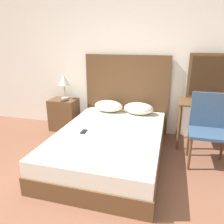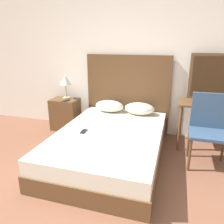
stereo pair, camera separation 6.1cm
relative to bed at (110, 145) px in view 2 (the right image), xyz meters
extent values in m
cube|color=white|center=(-0.07, 1.15, 1.14)|extent=(10.00, 0.06, 2.70)
cube|color=brown|center=(0.00, 0.00, -0.10)|extent=(1.44, 2.11, 0.23)
cube|color=silver|center=(0.00, 0.00, 0.12)|extent=(1.41, 2.07, 0.20)
cube|color=brown|center=(0.00, 1.08, 0.49)|extent=(1.51, 0.05, 1.40)
ellipsoid|color=silver|center=(-0.27, 0.85, 0.32)|extent=(0.51, 0.31, 0.20)
ellipsoid|color=silver|center=(0.27, 0.85, 0.32)|extent=(0.51, 0.31, 0.20)
cube|color=black|center=(-0.35, -0.12, 0.22)|extent=(0.08, 0.15, 0.01)
cube|color=brown|center=(-1.14, 0.82, 0.09)|extent=(0.50, 0.37, 0.59)
cylinder|color=tan|center=(-1.14, 0.90, 0.39)|extent=(0.14, 0.14, 0.02)
cylinder|color=tan|center=(-1.14, 0.90, 0.52)|extent=(0.02, 0.02, 0.24)
cone|color=silver|center=(-1.14, 0.90, 0.73)|extent=(0.20, 0.20, 0.18)
cube|color=black|center=(-1.06, 0.73, 0.39)|extent=(0.11, 0.16, 0.01)
cube|color=brown|center=(1.32, 0.77, 0.51)|extent=(0.84, 0.52, 0.02)
cylinder|color=brown|center=(0.94, 0.55, 0.15)|extent=(0.04, 0.04, 0.71)
cylinder|color=brown|center=(0.94, 0.99, 0.15)|extent=(0.04, 0.04, 0.71)
cube|color=brown|center=(1.32, 1.00, 0.89)|extent=(0.61, 0.03, 0.72)
cube|color=#B2BCC6|center=(1.32, 0.99, 0.89)|extent=(0.52, 0.01, 0.63)
cube|color=#334C6B|center=(1.31, 0.18, 0.26)|extent=(0.52, 0.45, 0.04)
cube|color=#334C6B|center=(1.31, 0.38, 0.52)|extent=(0.49, 0.04, 0.49)
cylinder|color=brown|center=(1.08, -0.01, 0.01)|extent=(0.04, 0.04, 0.45)
cylinder|color=brown|center=(1.08, 0.37, 0.01)|extent=(0.04, 0.04, 0.45)
cylinder|color=brown|center=(1.54, 0.37, 0.01)|extent=(0.04, 0.04, 0.45)
camera|label=1|loc=(0.78, -2.72, 1.43)|focal=35.00mm
camera|label=2|loc=(0.84, -2.70, 1.43)|focal=35.00mm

